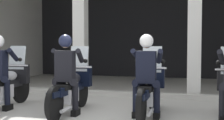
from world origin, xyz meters
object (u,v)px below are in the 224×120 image
Objects in this scene: police_officer_center_right at (146,69)px; police_officer_center_left at (66,68)px; motorcycle_far_left at (7,85)px; motorcycle_center_left at (72,88)px; motorcycle_center_right at (149,90)px.

police_officer_center_left is at bearing -172.92° from police_officer_center_right.
motorcycle_far_left is 3.16m from police_officer_center_right.
motorcycle_center_left is 1.29× the size of police_officer_center_left.
motorcycle_far_left and motorcycle_center_right have the same top height.
motorcycle_center_left is 1.29× the size of police_officer_center_right.
motorcycle_far_left is at bearing 167.26° from police_officer_center_left.
police_officer_center_right reaches higher than motorcycle_center_left.
motorcycle_center_right is 0.52m from police_officer_center_right.
motorcycle_center_left is 1.00× the size of motorcycle_center_right.
motorcycle_center_left is 1.57m from motorcycle_center_right.
motorcycle_center_left and motorcycle_center_right have the same top height.
motorcycle_center_right is at bearing 7.22° from motorcycle_far_left.
motorcycle_center_left is at bearing 176.71° from police_officer_center_right.
police_officer_center_right is (1.56, -0.12, 0.44)m from motorcycle_center_left.
motorcycle_far_left is at bearing -177.66° from motorcycle_center_right.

